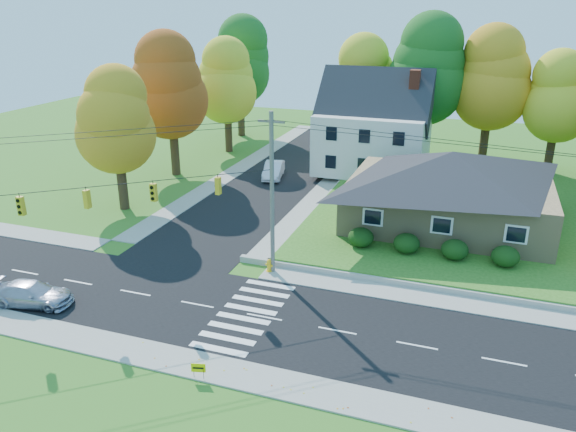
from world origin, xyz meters
name	(u,v)px	position (x,y,z in m)	size (l,w,h in m)	color
ground	(264,317)	(0.00, 0.00, 0.00)	(120.00, 120.00, 0.00)	#3D7923
road_main	(264,317)	(0.00, 0.00, 0.01)	(90.00, 8.00, 0.02)	black
road_cross	(286,173)	(-8.00, 26.00, 0.01)	(8.00, 44.00, 0.02)	black
sidewalk_north	(295,276)	(0.00, 5.00, 0.04)	(90.00, 2.00, 0.08)	#9C9A90
sidewalk_south	(224,371)	(0.00, -5.00, 0.04)	(90.00, 2.00, 0.08)	#9C9A90
lawn	(516,212)	(13.00, 21.00, 0.25)	(30.00, 30.00, 0.50)	#3D7923
ranch_house	(449,187)	(8.00, 16.00, 3.27)	(14.60, 10.60, 5.40)	tan
colonial_house	(374,129)	(0.04, 28.00, 4.58)	(10.40, 8.40, 9.60)	silver
hedge_row	(430,246)	(7.50, 9.80, 1.14)	(10.70, 1.70, 1.27)	#163A10
traffic_infrastructure	(270,218)	(-0.15, 1.35, 5.15)	(38.10, 10.66, 10.00)	#666059
tree_lot_0	(368,80)	(-2.00, 34.00, 8.31)	(6.72, 6.72, 12.51)	#3F2A19
tree_lot_1	(427,70)	(4.00, 33.00, 9.61)	(7.84, 7.84, 14.60)	#3F2A19
tree_lot_2	(492,78)	(10.00, 34.00, 8.96)	(7.28, 7.28, 13.56)	#3F2A19
tree_lot_3	(559,97)	(16.00, 33.00, 7.65)	(6.16, 6.16, 11.47)	#3F2A19
tree_west_0	(115,121)	(-17.00, 12.00, 7.15)	(6.16, 6.16, 11.47)	#3F2A19
tree_west_1	(170,86)	(-18.00, 22.00, 8.46)	(7.28, 7.28, 13.56)	#3F2A19
tree_west_2	(227,81)	(-17.00, 32.00, 7.81)	(6.72, 6.72, 12.51)	#3F2A19
tree_west_3	(240,61)	(-19.00, 40.00, 9.11)	(7.84, 7.84, 14.60)	#3F2A19
silver_sedan	(32,294)	(-12.58, -3.00, 0.67)	(1.83, 4.51, 1.31)	#A9ACC1
white_car	(274,170)	(-8.61, 24.03, 0.78)	(1.61, 4.61, 1.52)	silver
fire_hydrant	(269,266)	(-1.71, 5.09, 0.42)	(0.50, 0.39, 0.87)	yellow
yard_sign	(198,368)	(-0.79, -5.85, 0.59)	(0.64, 0.20, 0.82)	black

